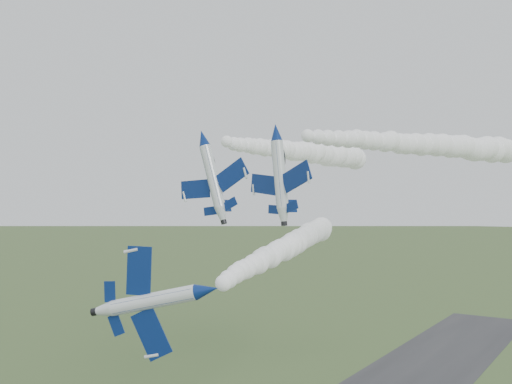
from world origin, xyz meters
The scene contains 6 objects.
jet_lead centered at (6.11, -2.20, 29.94)m, with size 6.63×13.11×11.00m.
smoke_trail_jet_lead centered at (-6.95, 36.23, 31.32)m, with size 4.79×73.77×4.79m, color white, non-canonical shape.
jet_pair_left centered at (-10.35, 17.49, 47.78)m, with size 11.17×13.95×4.41m.
smoke_trail_jet_pair_left centered at (-12.17, 51.05, 48.46)m, with size 5.10×59.92×5.10m, color white, non-canonical shape.
jet_pair_right centered at (2.38, 16.63, 47.62)m, with size 11.15×13.08×3.39m.
smoke_trail_jet_pair_right centered at (12.01, 49.19, 48.29)m, with size 4.83×60.95×4.83m, color white, non-canonical shape.
Camera 1 is at (40.70, -45.89, 38.31)m, focal length 40.00 mm.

